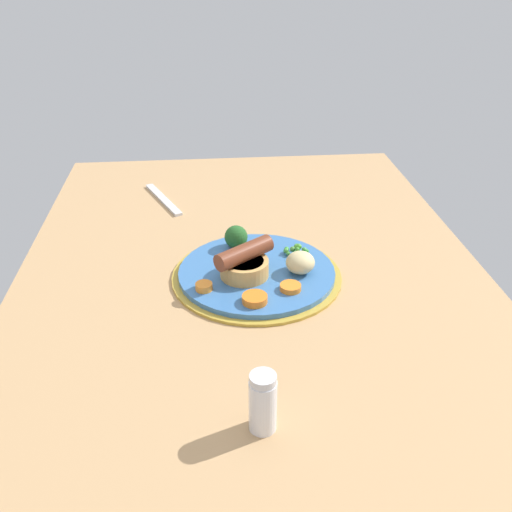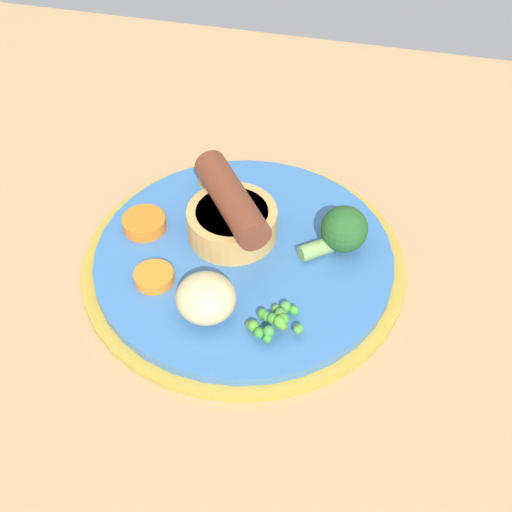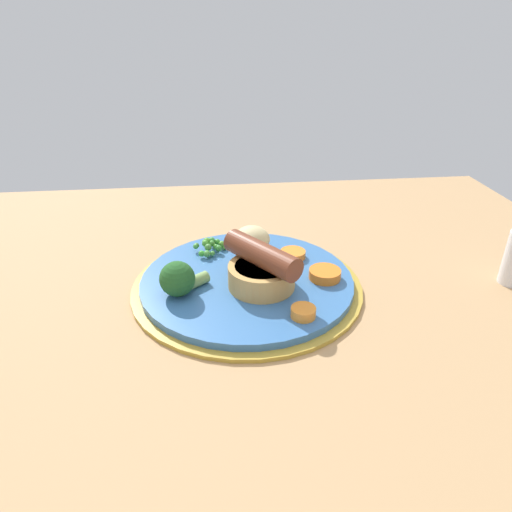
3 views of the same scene
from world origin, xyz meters
The scene contains 9 objects.
dining_table centered at (0.00, 0.00, 1.50)cm, with size 110.00×80.00×3.00cm, color tan.
dinner_plate centered at (4.12, 0.60, 3.57)cm, with size 28.49×28.49×1.40cm.
sausage_pudding centered at (5.69, -1.57, 6.76)cm, with size 8.56×10.12×5.71cm.
pea_pile centered at (-0.29, 8.07, 5.38)cm, with size 4.67×4.40×1.95cm.
broccoli_floret_near centered at (-3.97, -2.18, 6.36)cm, with size 5.81×5.17×4.14cm.
potato_chunk_0 centered at (5.46, 7.70, 6.21)cm, with size 4.90×4.81×3.61cm, color #CCB77F.
carrot_slice_0 centered at (9.41, -8.26, 4.96)cm, with size 2.73×2.73×1.11cm, color orange.
carrot_slice_1 centered at (10.74, 5.33, 4.87)cm, with size 3.38×3.38×0.93cm, color orange.
carrot_slice_2 centered at (13.65, -0.60, 4.99)cm, with size 3.93×3.93×1.17cm, color orange.
Camera 3 is at (-0.27, -47.90, 33.22)cm, focal length 32.00 mm.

